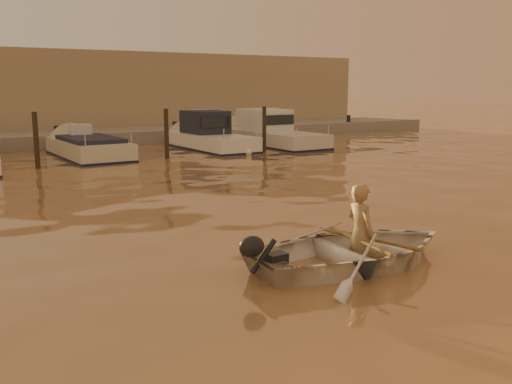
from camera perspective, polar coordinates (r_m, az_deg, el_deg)
ground_plane at (r=9.14m, az=-1.26°, el=-7.89°), size 160.00×160.00×0.00m
dinghy at (r=9.49m, az=9.86°, el=-5.72°), size 3.86×2.90×0.76m
person at (r=9.48m, az=10.39°, el=-4.10°), size 0.44×0.63×1.65m
outboard_motor at (r=8.68m, az=1.94°, el=-6.98°), size 0.93×0.47×0.70m
oar_port at (r=9.59m, az=11.08°, el=-4.58°), size 0.33×2.09×0.13m
oar_starboard at (r=9.47m, az=10.13°, el=-4.74°), size 0.59×2.05×0.13m
moored_boat_3 at (r=24.52m, az=-16.37°, el=3.89°), size 2.18×6.25×0.95m
moored_boat_4 at (r=26.63m, az=-4.54°, el=5.64°), size 2.06×6.41×1.75m
moored_boat_5 at (r=28.39m, az=1.58°, el=5.97°), size 2.27×7.60×1.75m
piling_2 at (r=21.74m, az=-21.11°, el=4.59°), size 0.18×0.18×2.20m
piling_3 at (r=23.25m, az=-8.93°, el=5.52°), size 0.18×0.18×2.20m
piling_4 at (r=25.50m, az=0.83°, el=6.08°), size 0.18×0.18×2.20m
fender_d at (r=22.87m, az=-13.72°, el=3.24°), size 0.30×0.30×0.30m
fender_e at (r=24.43m, az=-0.77°, el=3.99°), size 0.30×0.30×0.30m
quay at (r=29.39m, az=-23.71°, el=4.32°), size 52.00×4.00×1.00m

